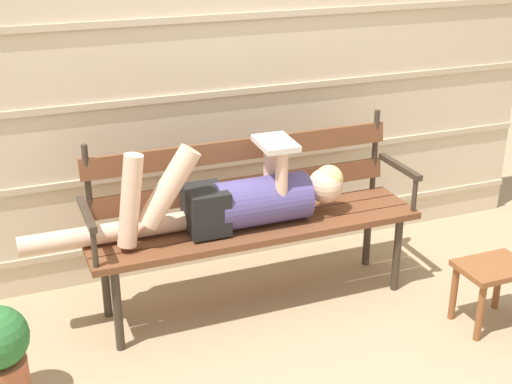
% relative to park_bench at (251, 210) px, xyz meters
% --- Properties ---
extents(ground_plane, '(12.00, 12.00, 0.00)m').
position_rel_park_bench_xyz_m(ground_plane, '(0.00, -0.12, -0.53)').
color(ground_plane, tan).
extents(house_siding, '(4.16, 0.08, 2.51)m').
position_rel_park_bench_xyz_m(house_siding, '(0.00, 0.50, 0.73)').
color(house_siding, beige).
rests_on(house_siding, ground).
extents(park_bench, '(1.78, 0.43, 0.95)m').
position_rel_park_bench_xyz_m(park_bench, '(0.00, 0.00, 0.00)').
color(park_bench, brown).
rests_on(park_bench, ground).
extents(reclining_person, '(1.69, 0.25, 0.51)m').
position_rel_park_bench_xyz_m(reclining_person, '(-0.12, -0.07, 0.10)').
color(reclining_person, '#514784').
extents(footstool, '(0.35, 0.27, 0.34)m').
position_rel_park_bench_xyz_m(footstool, '(1.04, -0.70, -0.26)').
color(footstool, brown).
rests_on(footstool, ground).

